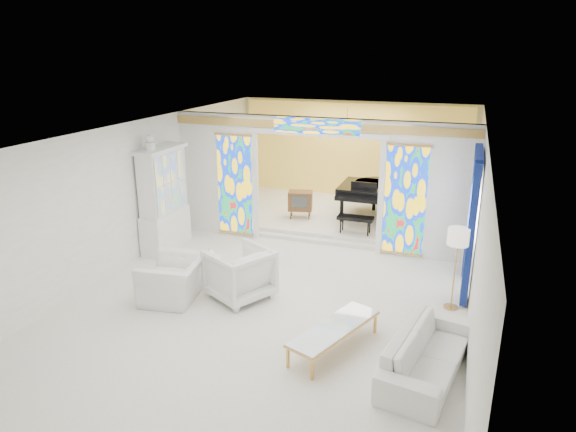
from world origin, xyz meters
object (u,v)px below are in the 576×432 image
at_px(armchair_left, 174,279).
at_px(coffee_table, 334,329).
at_px(grand_piano, 373,190).
at_px(china_cabinet, 164,200).
at_px(sofa, 427,353).
at_px(tv_console, 300,201).
at_px(armchair_right, 239,273).

height_order(armchair_left, coffee_table, armchair_left).
bearing_deg(grand_piano, coffee_table, -84.72).
distance_m(coffee_table, grand_piano, 6.40).
xyz_separation_m(china_cabinet, grand_piano, (4.16, 3.48, -0.28)).
height_order(armchair_left, sofa, armchair_left).
distance_m(grand_piano, tv_console, 1.95).
xyz_separation_m(china_cabinet, armchair_right, (2.66, -1.73, -0.69)).
bearing_deg(china_cabinet, armchair_left, -54.87).
bearing_deg(tv_console, sofa, -69.72).
distance_m(armchair_right, coffee_table, 2.40).
bearing_deg(coffee_table, china_cabinet, 149.02).
bearing_deg(tv_console, grand_piano, 12.07).
xyz_separation_m(grand_piano, tv_console, (-1.75, -0.83, -0.25)).
height_order(sofa, grand_piano, grand_piano).
relative_size(armchair_right, grand_piano, 0.40).
distance_m(armchair_right, sofa, 3.74).
distance_m(sofa, grand_piano, 6.82).
bearing_deg(armchair_left, coffee_table, 69.22).
bearing_deg(armchair_right, grand_piano, -166.93).
xyz_separation_m(armchair_left, grand_piano, (2.63, 5.66, 0.51)).
bearing_deg(china_cabinet, coffee_table, -30.98).
bearing_deg(grand_piano, armchair_left, -115.10).
distance_m(armchair_right, tv_console, 4.39).
height_order(china_cabinet, grand_piano, china_cabinet).
height_order(sofa, coffee_table, sofa).
relative_size(coffee_table, grand_piano, 0.71).
relative_size(armchair_right, sofa, 0.49).
distance_m(china_cabinet, grand_piano, 5.43).
xyz_separation_m(armchair_right, tv_console, (-0.24, 4.38, 0.16)).
xyz_separation_m(china_cabinet, sofa, (6.17, -3.01, -0.85)).
bearing_deg(armchair_left, grand_piano, 146.27).
relative_size(china_cabinet, armchair_left, 2.29).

